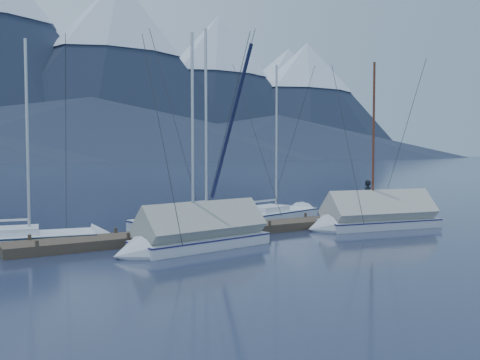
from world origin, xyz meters
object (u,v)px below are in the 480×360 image
sailboat_open_right (281,215)px  sailboat_covered_near (370,219)px  person (368,197)px  sailboat_open_mid (215,220)px  sailboat_covered_far (190,238)px  sailboat_open_left (42,240)px

sailboat_open_right → sailboat_covered_near: (1.14, -5.02, 0.25)m
person → sailboat_open_mid: bearing=78.4°
sailboat_open_mid → sailboat_covered_near: (5.23, -4.68, 0.23)m
sailboat_covered_near → person: bearing=46.0°
sailboat_covered_far → person: size_ratio=4.92×
sailboat_open_left → sailboat_covered_far: bearing=-42.0°
sailboat_open_mid → sailboat_open_right: 4.11m
sailboat_covered_far → sailboat_open_right: bearing=34.5°
sailboat_open_left → sailboat_covered_near: (13.06, -3.42, 0.26)m
sailboat_open_mid → sailboat_covered_near: 7.02m
sailboat_open_right → sailboat_covered_near: 5.16m
sailboat_open_left → sailboat_open_mid: 7.94m
sailboat_open_mid → sailboat_open_right: (4.09, 0.34, -0.02)m
sailboat_open_right → sailboat_covered_far: sailboat_open_right is taller
person → sailboat_covered_near: bearing=145.8°
sailboat_open_right → sailboat_covered_far: (-7.78, -5.35, 0.25)m
sailboat_open_left → sailboat_covered_far: 5.59m
sailboat_covered_far → sailboat_covered_near: bearing=2.1°
person → sailboat_open_left: bearing=94.0°
sailboat_covered_near → sailboat_covered_far: 8.92m
sailboat_open_right → sailboat_covered_far: size_ratio=1.04×
sailboat_open_right → person: sailboat_open_right is taller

